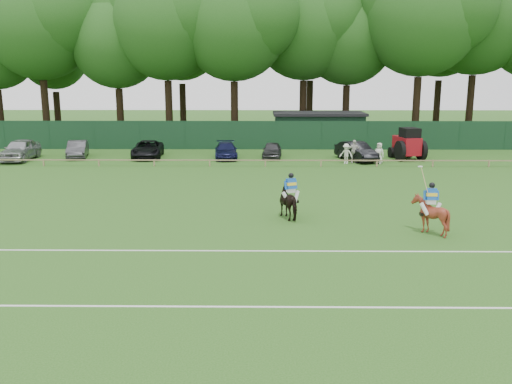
{
  "coord_description": "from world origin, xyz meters",
  "views": [
    {
      "loc": [
        0.76,
        -20.4,
        6.52
      ],
      "look_at": [
        0.5,
        3.0,
        1.4
      ],
      "focal_mm": 38.0,
      "sensor_mm": 36.0,
      "label": 1
    }
  ],
  "objects_px": {
    "spectator_right": "(379,153)",
    "utility_shed": "(318,129)",
    "horse_dark": "(291,202)",
    "spectator_mid": "(354,151)",
    "sedan_silver": "(20,150)",
    "sedan_grey": "(78,149)",
    "suv_black": "(148,149)",
    "sedan_navy": "(226,151)",
    "estate_black": "(356,151)",
    "hatch_grey": "(272,150)",
    "spectator_left": "(346,154)",
    "tractor": "(408,145)",
    "horse_chestnut": "(430,215)"
  },
  "relations": [
    {
      "from": "tractor",
      "to": "spectator_mid",
      "type": "bearing_deg",
      "value": -170.43
    },
    {
      "from": "sedan_grey",
      "to": "spectator_right",
      "type": "relative_size",
      "value": 2.61
    },
    {
      "from": "sedan_navy",
      "to": "spectator_right",
      "type": "xyz_separation_m",
      "value": [
        11.5,
        -2.39,
        0.16
      ]
    },
    {
      "from": "sedan_silver",
      "to": "sedan_grey",
      "type": "bearing_deg",
      "value": 16.95
    },
    {
      "from": "utility_shed",
      "to": "spectator_mid",
      "type": "bearing_deg",
      "value": -81.1
    },
    {
      "from": "horse_dark",
      "to": "sedan_silver",
      "type": "xyz_separation_m",
      "value": [
        -19.93,
        16.95,
        0.05
      ]
    },
    {
      "from": "horse_dark",
      "to": "spectator_mid",
      "type": "distance_m",
      "value": 16.85
    },
    {
      "from": "sedan_grey",
      "to": "hatch_grey",
      "type": "height_order",
      "value": "sedan_grey"
    },
    {
      "from": "horse_dark",
      "to": "estate_black",
      "type": "distance_m",
      "value": 18.05
    },
    {
      "from": "horse_chestnut",
      "to": "suv_black",
      "type": "height_order",
      "value": "horse_chestnut"
    },
    {
      "from": "utility_shed",
      "to": "tractor",
      "type": "relative_size",
      "value": 2.58
    },
    {
      "from": "spectator_right",
      "to": "utility_shed",
      "type": "relative_size",
      "value": 0.18
    },
    {
      "from": "horse_dark",
      "to": "spectator_right",
      "type": "xyz_separation_m",
      "value": [
        7.34,
        15.61,
        0.01
      ]
    },
    {
      "from": "spectator_right",
      "to": "tractor",
      "type": "relative_size",
      "value": 0.48
    },
    {
      "from": "horse_chestnut",
      "to": "sedan_grey",
      "type": "distance_m",
      "value": 29.97
    },
    {
      "from": "sedan_silver",
      "to": "horse_dark",
      "type": "bearing_deg",
      "value": -42.88
    },
    {
      "from": "sedan_navy",
      "to": "hatch_grey",
      "type": "bearing_deg",
      "value": -0.75
    },
    {
      "from": "sedan_silver",
      "to": "spectator_right",
      "type": "relative_size",
      "value": 3.09
    },
    {
      "from": "suv_black",
      "to": "sedan_silver",
      "type": "bearing_deg",
      "value": -176.88
    },
    {
      "from": "horse_dark",
      "to": "sedan_silver",
      "type": "relative_size",
      "value": 0.38
    },
    {
      "from": "spectator_left",
      "to": "utility_shed",
      "type": "height_order",
      "value": "utility_shed"
    },
    {
      "from": "hatch_grey",
      "to": "utility_shed",
      "type": "relative_size",
      "value": 0.43
    },
    {
      "from": "sedan_silver",
      "to": "utility_shed",
      "type": "bearing_deg",
      "value": 18.72
    },
    {
      "from": "sedan_navy",
      "to": "utility_shed",
      "type": "height_order",
      "value": "utility_shed"
    },
    {
      "from": "sedan_navy",
      "to": "tractor",
      "type": "height_order",
      "value": "tractor"
    },
    {
      "from": "sedan_silver",
      "to": "spectator_mid",
      "type": "height_order",
      "value": "spectator_mid"
    },
    {
      "from": "sedan_grey",
      "to": "spectator_left",
      "type": "distance_m",
      "value": 21.07
    },
    {
      "from": "sedan_navy",
      "to": "utility_shed",
      "type": "distance_m",
      "value": 11.55
    },
    {
      "from": "suv_black",
      "to": "estate_black",
      "type": "height_order",
      "value": "estate_black"
    },
    {
      "from": "sedan_silver",
      "to": "sedan_grey",
      "type": "height_order",
      "value": "sedan_silver"
    },
    {
      "from": "sedan_navy",
      "to": "tractor",
      "type": "xyz_separation_m",
      "value": [
        14.1,
        -0.45,
        0.56
      ]
    },
    {
      "from": "horse_dark",
      "to": "hatch_grey",
      "type": "relative_size",
      "value": 0.5
    },
    {
      "from": "horse_dark",
      "to": "suv_black",
      "type": "height_order",
      "value": "horse_dark"
    },
    {
      "from": "horse_chestnut",
      "to": "tractor",
      "type": "bearing_deg",
      "value": -99.92
    },
    {
      "from": "horse_chestnut",
      "to": "spectator_left",
      "type": "distance_m",
      "value": 17.9
    },
    {
      "from": "hatch_grey",
      "to": "spectator_left",
      "type": "xyz_separation_m",
      "value": [
        5.43,
        -2.77,
        0.13
      ]
    },
    {
      "from": "sedan_navy",
      "to": "estate_black",
      "type": "height_order",
      "value": "estate_black"
    },
    {
      "from": "sedan_grey",
      "to": "spectator_right",
      "type": "distance_m",
      "value": 23.49
    },
    {
      "from": "sedan_grey",
      "to": "suv_black",
      "type": "distance_m",
      "value": 5.59
    },
    {
      "from": "utility_shed",
      "to": "tractor",
      "type": "distance_m",
      "value": 10.56
    },
    {
      "from": "horse_chestnut",
      "to": "spectator_right",
      "type": "bearing_deg",
      "value": -93.14
    },
    {
      "from": "suv_black",
      "to": "tractor",
      "type": "xyz_separation_m",
      "value": [
        20.34,
        -0.77,
        0.51
      ]
    },
    {
      "from": "spectator_left",
      "to": "horse_chestnut",
      "type": "bearing_deg",
      "value": -63.24
    },
    {
      "from": "horse_dark",
      "to": "sedan_grey",
      "type": "relative_size",
      "value": 0.45
    },
    {
      "from": "utility_shed",
      "to": "estate_black",
      "type": "bearing_deg",
      "value": -77.72
    },
    {
      "from": "spectator_right",
      "to": "tractor",
      "type": "distance_m",
      "value": 3.27
    },
    {
      "from": "sedan_navy",
      "to": "spectator_mid",
      "type": "distance_m",
      "value": 9.9
    },
    {
      "from": "sedan_grey",
      "to": "utility_shed",
      "type": "height_order",
      "value": "utility_shed"
    },
    {
      "from": "sedan_navy",
      "to": "estate_black",
      "type": "xyz_separation_m",
      "value": [
        10.06,
        -0.94,
        0.1
      ]
    },
    {
      "from": "spectator_left",
      "to": "spectator_right",
      "type": "xyz_separation_m",
      "value": [
        2.45,
        0.11,
        0.03
      ]
    }
  ]
}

